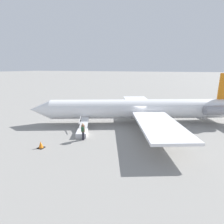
{
  "coord_description": "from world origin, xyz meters",
  "views": [
    {
      "loc": [
        -4.68,
        21.68,
        7.08
      ],
      "look_at": [
        2.77,
        1.99,
        1.71
      ],
      "focal_mm": 28.0,
      "sensor_mm": 36.0,
      "label": 1
    }
  ],
  "objects": [
    {
      "name": "passenger",
      "position": [
        3.83,
        7.38,
        1.0
      ],
      "size": [
        0.45,
        0.57,
        1.74
      ],
      "rotation": [
        0.0,
        0.0,
        -1.18
      ],
      "color": "#23232D",
      "rests_on": "ground"
    },
    {
      "name": "ground_plane",
      "position": [
        0.0,
        0.0,
        0.0
      ],
      "size": [
        600.0,
        600.0,
        0.0
      ],
      "primitive_type": "plane",
      "color": "gray"
    },
    {
      "name": "airplane_main",
      "position": [
        -0.81,
        -0.34,
        1.92
      ],
      "size": [
        26.78,
        20.92,
        6.42
      ],
      "rotation": [
        0.0,
        0.0,
        0.39
      ],
      "color": "white",
      "rests_on": "ground"
    },
    {
      "name": "traffic_cone_near_stairs",
      "position": [
        6.5,
        10.35,
        0.29
      ],
      "size": [
        0.57,
        0.57,
        0.63
      ],
      "color": "black",
      "rests_on": "ground"
    },
    {
      "name": "boarding_stairs",
      "position": [
        4.7,
        6.01,
        0.37
      ],
      "size": [
        2.48,
        4.09,
        1.63
      ],
      "rotation": [
        0.0,
        0.0,
        -1.18
      ],
      "color": "silver",
      "rests_on": "ground"
    }
  ]
}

